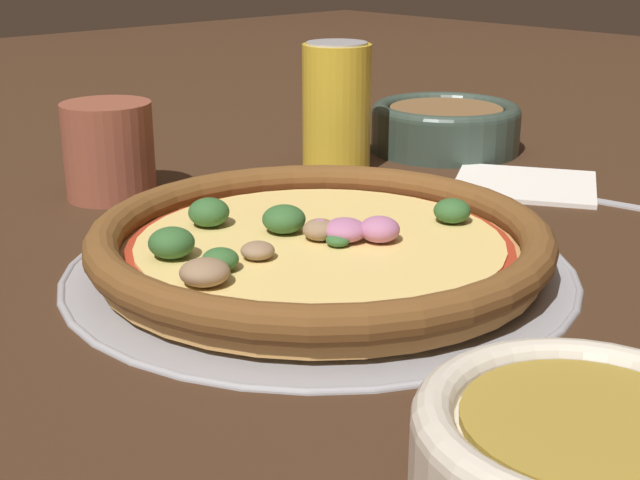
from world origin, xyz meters
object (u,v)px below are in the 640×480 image
object	(u,v)px
pizza_tray	(320,267)
bowl_far	(445,125)
napkin	(525,182)
beverage_can	(337,108)
fork	(596,200)
pizza	(319,241)
bowl_near	(584,462)
drinking_cup	(109,150)

from	to	relation	value
pizza_tray	bowl_far	world-z (taller)	bowl_far
napkin	beverage_can	size ratio (longest dim) A/B	1.36
fork	napkin	bearing A→B (deg)	-7.47
pizza	beverage_can	distance (m)	0.28
bowl_near	pizza	bearing A→B (deg)	-112.78
bowl_near	drinking_cup	bearing A→B (deg)	-101.13
pizza_tray	bowl_far	bearing A→B (deg)	-153.56
napkin	fork	distance (m)	0.07
drinking_cup	fork	bearing A→B (deg)	134.83
bowl_near	beverage_can	xyz separation A→B (m)	(-0.31, -0.46, 0.03)
pizza_tray	fork	size ratio (longest dim) A/B	1.91
pizza	bowl_near	distance (m)	0.30
napkin	beverage_can	bearing A→B (deg)	-62.18
bowl_far	drinking_cup	bearing A→B (deg)	-14.21
bowl_far	fork	xyz separation A→B (m)	(0.05, 0.21, -0.03)
bowl_near	beverage_can	distance (m)	0.56
bowl_far	drinking_cup	world-z (taller)	drinking_cup
pizza	fork	distance (m)	0.29
pizza	fork	xyz separation A→B (m)	(-0.29, 0.04, -0.02)
bowl_near	bowl_far	distance (m)	0.64
pizza	bowl_far	world-z (taller)	bowl_far
bowl_near	napkin	world-z (taller)	bowl_near
beverage_can	pizza_tray	bearing A→B (deg)	43.69
pizza_tray	beverage_can	xyz separation A→B (m)	(-0.20, -0.19, 0.06)
bowl_near	napkin	bearing A→B (deg)	-142.91
pizza_tray	beverage_can	distance (m)	0.28
pizza_tray	bowl_far	xyz separation A→B (m)	(-0.34, -0.17, 0.03)
pizza	drinking_cup	size ratio (longest dim) A/B	3.81
napkin	bowl_near	bearing A→B (deg)	37.09
drinking_cup	napkin	bearing A→B (deg)	142.00
bowl_far	drinking_cup	size ratio (longest dim) A/B	1.87
bowl_near	beverage_can	world-z (taller)	beverage_can
pizza_tray	pizza	world-z (taller)	pizza
pizza_tray	fork	distance (m)	0.29
pizza	napkin	bearing A→B (deg)	-174.59
pizza	fork	world-z (taller)	pizza
napkin	beverage_can	xyz separation A→B (m)	(0.09, -0.16, 0.06)
bowl_near	napkin	distance (m)	0.50
pizza	fork	size ratio (longest dim) A/B	1.72
fork	drinking_cup	bearing A→B (deg)	33.95
beverage_can	napkin	bearing A→B (deg)	117.82
napkin	drinking_cup	bearing A→B (deg)	-38.00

